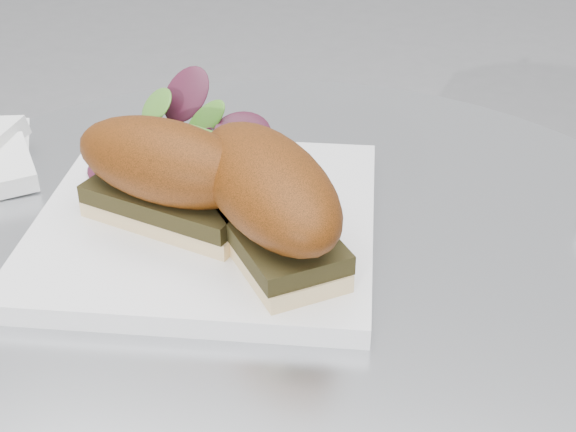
% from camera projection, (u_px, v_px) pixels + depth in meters
% --- Properties ---
extents(plate, '(0.29, 0.29, 0.02)m').
position_uv_depth(plate, '(207.00, 222.00, 0.62)').
color(plate, white).
rests_on(plate, table).
extents(sandwich_left, '(0.16, 0.10, 0.08)m').
position_uv_depth(sandwich_left, '(166.00, 172.00, 0.58)').
color(sandwich_left, beige).
rests_on(sandwich_left, plate).
extents(sandwich_right, '(0.17, 0.18, 0.08)m').
position_uv_depth(sandwich_right, '(268.00, 195.00, 0.55)').
color(sandwich_right, beige).
rests_on(sandwich_right, plate).
extents(salad, '(0.12, 0.12, 0.05)m').
position_uv_depth(salad, '(179.00, 134.00, 0.68)').
color(salad, '#478D2E').
rests_on(salad, plate).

